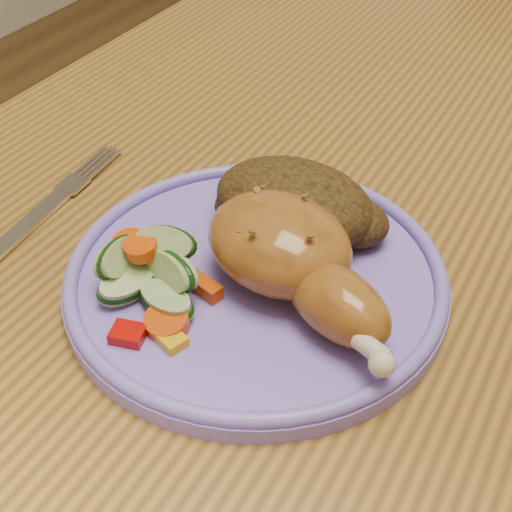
# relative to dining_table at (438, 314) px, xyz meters

# --- Properties ---
(dining_table) EXTENTS (0.90, 1.40, 0.75)m
(dining_table) POSITION_rel_dining_table_xyz_m (0.00, 0.00, 0.00)
(dining_table) COLOR olive
(dining_table) RESTS_ON ground
(plate) EXTENTS (0.26, 0.26, 0.01)m
(plate) POSITION_rel_dining_table_xyz_m (-0.10, -0.12, 0.09)
(plate) COLOR #7D68D8
(plate) RESTS_ON dining_table
(plate_rim) EXTENTS (0.26, 0.26, 0.01)m
(plate_rim) POSITION_rel_dining_table_xyz_m (-0.10, -0.12, 0.10)
(plate_rim) COLOR #7D68D8
(plate_rim) RESTS_ON plate
(chicken_leg) EXTENTS (0.16, 0.12, 0.06)m
(chicken_leg) POSITION_rel_dining_table_xyz_m (-0.08, -0.12, 0.12)
(chicken_leg) COLOR #995F20
(chicken_leg) RESTS_ON plate
(rice_pilaf) EXTENTS (0.13, 0.09, 0.05)m
(rice_pilaf) POSITION_rel_dining_table_xyz_m (-0.10, -0.06, 0.12)
(rice_pilaf) COLOR #442F11
(rice_pilaf) RESTS_ON plate
(vegetable_pile) EXTENTS (0.10, 0.10, 0.05)m
(vegetable_pile) POSITION_rel_dining_table_xyz_m (-0.16, -0.17, 0.11)
(vegetable_pile) COLOR #A50A05
(vegetable_pile) RESTS_ON plate
(fork) EXTENTS (0.03, 0.17, 0.00)m
(fork) POSITION_rel_dining_table_xyz_m (-0.29, -0.14, 0.09)
(fork) COLOR silver
(fork) RESTS_ON dining_table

